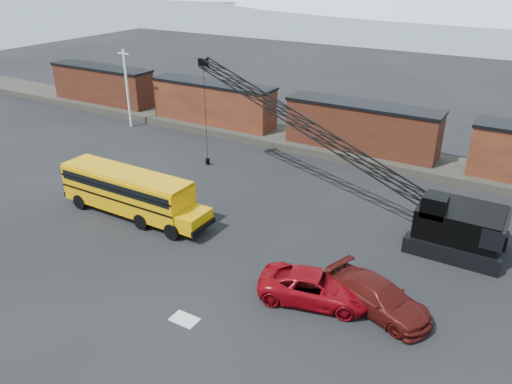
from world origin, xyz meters
TOP-DOWN VIEW (x-y plane):
  - ground at (0.00, 0.00)m, footprint 160.00×160.00m
  - gravel_berm at (0.00, 22.00)m, footprint 120.00×5.00m
  - boxcar_west_far at (-32.00, 22.00)m, footprint 13.70×3.10m
  - boxcar_west_near at (-16.00, 22.00)m, footprint 13.70×3.10m
  - boxcar_mid at (0.00, 22.00)m, footprint 13.70×3.10m
  - utility_pole at (-24.00, 18.00)m, footprint 1.40×0.24m
  - snow_patch at (0.50, -4.00)m, footprint 1.40×0.90m
  - school_bus at (-9.49, 2.97)m, footprint 11.65×2.65m
  - red_pickup at (5.42, 0.78)m, footprint 6.40×4.09m
  - maroon_suv at (8.52, 1.62)m, footprint 6.13×4.06m
  - crawler_crane at (-0.07, 11.57)m, footprint 24.46×5.92m

SIDE VIEW (x-z plane):
  - ground at x=0.00m, z-range 0.00..0.00m
  - snow_patch at x=0.50m, z-range 0.00..0.02m
  - gravel_berm at x=0.00m, z-range 0.00..0.70m
  - red_pickup at x=5.42m, z-range 0.00..1.64m
  - maroon_suv at x=8.52m, z-range 0.00..1.65m
  - school_bus at x=-9.49m, z-range 0.20..3.39m
  - boxcar_west_far at x=-32.00m, z-range 0.68..4.85m
  - boxcar_west_near at x=-16.00m, z-range 0.68..4.85m
  - boxcar_mid at x=0.00m, z-range 0.68..4.85m
  - utility_pole at x=-24.00m, z-range 0.15..8.15m
  - crawler_crane at x=-0.07m, z-range 0.73..10.06m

